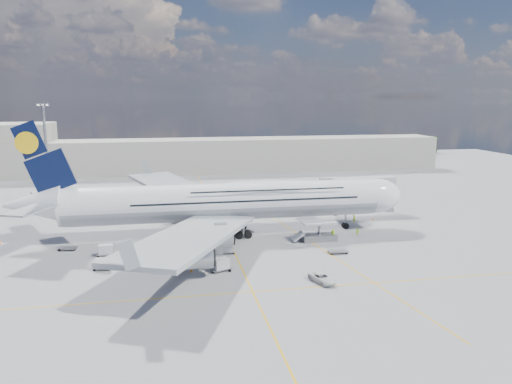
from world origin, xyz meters
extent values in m
plane|color=gray|center=(0.00, 0.00, 0.00)|extent=(300.00, 300.00, 0.00)
cube|color=#DCA10B|center=(0.00, 0.00, 0.01)|extent=(0.25, 220.00, 0.01)
cube|color=#DCA10B|center=(0.00, -20.00, 0.01)|extent=(120.00, 0.25, 0.01)
cube|color=#DCA10B|center=(14.00, 10.00, 0.01)|extent=(14.16, 99.06, 0.01)
cylinder|color=white|center=(0.00, 10.00, 6.80)|extent=(62.00, 7.20, 7.20)
cylinder|color=#9EA0A5|center=(0.00, 10.00, 6.65)|extent=(60.76, 7.13, 7.13)
ellipsoid|color=white|center=(8.00, 10.00, 8.78)|extent=(36.00, 6.84, 3.76)
ellipsoid|color=white|center=(31.00, 10.00, 6.80)|extent=(11.52, 7.20, 7.20)
ellipsoid|color=black|center=(34.24, 10.00, 7.40)|extent=(3.84, 4.16, 1.44)
cone|color=white|center=(-35.50, 10.00, 7.60)|extent=(10.00, 6.84, 6.84)
cube|color=#081132|center=(-33.50, 10.00, 16.40)|extent=(11.02, 0.46, 14.61)
cylinder|color=yellow|center=(-35.60, 10.00, 18.90)|extent=(4.00, 0.60, 4.00)
cube|color=#999EA3|center=(-8.00, 30.00, 5.60)|extent=(25.49, 39.15, 3.35)
cube|color=#999EA3|center=(-8.00, -10.00, 5.60)|extent=(25.49, 39.15, 3.35)
cylinder|color=#B7BABF|center=(-3.00, 22.50, 3.20)|extent=(5.20, 3.50, 3.50)
cylinder|color=#B7BABF|center=(-7.50, 33.00, 3.20)|extent=(5.20, 3.50, 3.50)
cylinder|color=#B7BABF|center=(-3.00, -2.50, 3.20)|extent=(5.20, 3.50, 3.50)
cylinder|color=#B7BABF|center=(-7.50, -13.00, 3.20)|extent=(5.20, 3.50, 3.50)
cylinder|color=gray|center=(25.00, 10.00, 2.20)|extent=(0.44, 0.44, 3.80)
cylinder|color=black|center=(25.00, 10.00, 0.65)|extent=(1.30, 0.90, 1.30)
cylinder|color=gray|center=(0.00, 10.00, 2.20)|extent=(0.56, 0.56, 3.80)
cylinder|color=black|center=(0.00, 13.20, 0.75)|extent=(1.50, 0.90, 1.50)
cube|color=#B7B7BC|center=(25.00, 18.60, 7.10)|extent=(3.00, 10.00, 2.60)
cube|color=#B7B7BC|center=(33.00, 23.60, 7.10)|extent=(18.00, 3.00, 2.60)
cylinder|color=gray|center=(27.00, 21.60, 3.55)|extent=(0.80, 0.80, 7.10)
cylinder|color=black|center=(27.00, 21.60, 0.45)|extent=(0.90, 0.80, 0.90)
cylinder|color=gray|center=(41.00, 23.60, 3.55)|extent=(1.00, 1.00, 7.10)
cube|color=gray|center=(41.00, 23.60, 0.40)|extent=(2.00, 2.00, 0.80)
cylinder|color=#B7B7BC|center=(25.00, 14.80, 7.10)|extent=(3.60, 3.60, 2.80)
cube|color=silver|center=(17.00, 2.90, 3.50)|extent=(6.50, 3.20, 0.35)
cube|color=gray|center=(17.00, 2.90, 0.55)|extent=(6.50, 3.20, 1.10)
cube|color=gray|center=(17.00, 2.90, 2.05)|extent=(0.22, 1.99, 3.00)
cylinder|color=black|center=(14.40, 1.70, 0.35)|extent=(0.70, 0.30, 0.70)
cube|color=silver|center=(12.80, 2.90, 1.00)|extent=(2.16, 2.60, 1.60)
cylinder|color=gray|center=(-40.00, 45.00, 12.50)|extent=(0.70, 0.70, 25.00)
cube|color=gray|center=(-40.00, 45.00, 25.20)|extent=(3.00, 0.40, 0.60)
cube|color=#B2AD9E|center=(0.00, 95.00, 6.00)|extent=(180.00, 16.00, 12.00)
cube|color=#193814|center=(40.00, 140.00, 4.00)|extent=(160.00, 6.00, 8.00)
cube|color=gray|center=(-22.02, 0.59, 0.37)|extent=(3.29, 1.92, 0.19)
cylinder|color=black|center=(-23.29, -0.05, 0.23)|extent=(0.47, 0.19, 0.47)
cylinder|color=black|center=(-20.75, 1.22, 0.23)|extent=(0.47, 0.19, 0.47)
cube|color=silver|center=(-22.02, 0.59, 1.22)|extent=(2.44, 1.75, 1.59)
cube|color=gray|center=(-21.87, -6.63, 0.33)|extent=(3.01, 1.86, 0.17)
cylinder|color=black|center=(-23.01, -7.20, 0.21)|extent=(0.42, 0.17, 0.42)
cylinder|color=black|center=(-20.73, -6.06, 0.21)|extent=(0.42, 0.17, 0.42)
cube|color=silver|center=(-21.87, -6.63, 1.09)|extent=(2.25, 1.67, 1.42)
cube|color=gray|center=(-3.40, -10.79, 0.38)|extent=(3.64, 2.84, 0.19)
cylinder|color=black|center=(-4.69, -11.43, 0.24)|extent=(0.47, 0.19, 0.47)
cylinder|color=black|center=(-2.11, -10.14, 0.24)|extent=(0.47, 0.19, 0.47)
cube|color=silver|center=(-3.40, -10.79, 1.24)|extent=(2.80, 2.41, 1.61)
cube|color=gray|center=(-29.16, 5.28, 0.37)|extent=(3.48, 2.36, 0.19)
cylinder|color=black|center=(-30.43, 4.65, 0.23)|extent=(0.47, 0.19, 0.47)
cylinder|color=black|center=(-27.89, 5.92, 0.23)|extent=(0.47, 0.19, 0.47)
cube|color=gray|center=(17.80, -5.49, 0.39)|extent=(3.42, 1.89, 0.20)
cylinder|color=black|center=(16.45, -6.17, 0.25)|extent=(0.50, 0.20, 0.50)
cylinder|color=black|center=(19.15, -4.81, 0.25)|extent=(0.50, 0.20, 0.50)
cube|color=gray|center=(-1.39, -2.09, 0.32)|extent=(2.86, 1.64, 0.17)
cylinder|color=black|center=(-2.50, -2.65, 0.20)|extent=(0.41, 0.17, 0.41)
cylinder|color=black|center=(-0.27, -1.54, 0.20)|extent=(0.41, 0.17, 0.41)
cube|color=silver|center=(-1.39, -2.09, 1.07)|extent=(2.12, 1.50, 1.39)
cube|color=white|center=(-3.44, -1.97, 0.71)|extent=(3.05, 1.83, 1.32)
cube|color=black|center=(-3.44, -1.97, 1.53)|extent=(1.23, 1.39, 0.51)
cylinder|color=black|center=(-4.46, -2.54, 0.33)|extent=(0.65, 0.25, 0.65)
cylinder|color=black|center=(-2.42, -1.41, 0.33)|extent=(0.65, 0.25, 0.65)
cube|color=gray|center=(-11.27, 31.75, 0.91)|extent=(6.26, 3.33, 1.83)
cube|color=white|center=(-11.91, 31.75, 2.65)|extent=(4.75, 3.11, 2.01)
cube|color=white|center=(-8.99, 31.75, 1.74)|extent=(2.03, 2.39, 1.46)
cube|color=black|center=(-8.35, 31.75, 1.92)|extent=(0.50, 1.82, 0.82)
cylinder|color=black|center=(-9.26, 30.70, 0.50)|extent=(1.01, 0.32, 1.01)
cylinder|color=black|center=(-13.28, 32.80, 0.50)|extent=(1.01, 0.32, 1.01)
cube|color=orange|center=(-11.91, 31.75, 2.01)|extent=(4.81, 3.16, 0.46)
cube|color=gray|center=(-8.37, 47.03, 1.07)|extent=(7.08, 2.99, 2.13)
cube|color=white|center=(-9.11, 47.03, 3.09)|extent=(5.28, 2.98, 2.35)
cube|color=white|center=(-5.70, 47.03, 2.03)|extent=(2.07, 2.57, 1.71)
cube|color=black|center=(-4.95, 47.03, 2.24)|extent=(0.29, 2.14, 0.96)
cylinder|color=black|center=(-6.02, 45.81, 0.59)|extent=(1.17, 0.37, 1.17)
cylinder|color=black|center=(-10.71, 48.26, 0.59)|extent=(1.17, 0.37, 1.17)
imported|color=silver|center=(10.71, -18.43, 0.67)|extent=(3.68, 5.31, 1.35)
imported|color=#D1FF1A|center=(28.83, 14.72, 0.93)|extent=(0.81, 0.73, 1.85)
imported|color=#B8FF1A|center=(25.50, 4.42, 0.78)|extent=(0.89, 0.77, 1.56)
imported|color=#C0FF1A|center=(-14.07, -9.31, 0.78)|extent=(0.54, 0.97, 1.56)
imported|color=#ACE317|center=(19.72, 2.67, 1.00)|extent=(1.03, 1.16, 2.00)
imported|color=#C3EB18|center=(-9.25, -5.36, 0.82)|extent=(1.16, 0.80, 1.64)
cone|color=orange|center=(33.85, 16.18, 0.27)|extent=(0.43, 0.43, 0.55)
cube|color=orange|center=(33.85, 16.18, 0.01)|extent=(0.37, 0.37, 0.03)
cone|color=orange|center=(-13.55, 24.93, 0.31)|extent=(0.48, 0.48, 0.62)
cube|color=orange|center=(-13.55, 24.93, 0.02)|extent=(0.42, 0.42, 0.03)
cone|color=orange|center=(-19.02, 40.95, 0.29)|extent=(0.46, 0.46, 0.59)
cube|color=orange|center=(-19.02, 40.95, 0.02)|extent=(0.40, 0.40, 0.03)
cone|color=orange|center=(-8.33, -0.61, 0.25)|extent=(0.40, 0.40, 0.51)
cube|color=orange|center=(-8.33, -0.61, 0.01)|extent=(0.34, 0.34, 0.03)
cone|color=orange|center=(-7.99, -10.23, 0.26)|extent=(0.41, 0.41, 0.52)
cube|color=orange|center=(-7.99, -10.23, 0.01)|extent=(0.35, 0.35, 0.03)
cone|color=orange|center=(-42.31, 11.90, 0.31)|extent=(0.48, 0.48, 0.61)
cube|color=orange|center=(-42.31, 11.90, 0.02)|extent=(0.41, 0.41, 0.03)
camera|label=1|loc=(-11.81, -85.20, 26.99)|focal=35.00mm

